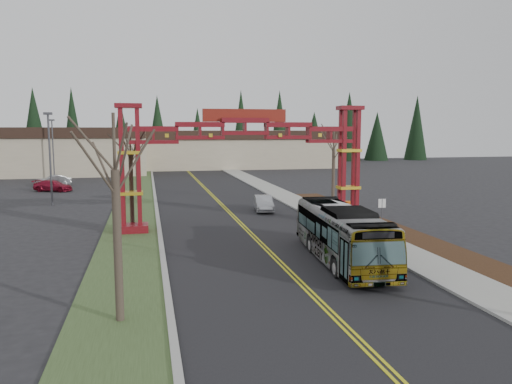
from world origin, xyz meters
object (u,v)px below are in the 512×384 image
object	(u,v)px
retail_building_east	(234,148)
bare_tree_median_mid	(130,155)
gateway_arch	(245,146)
bare_tree_right_far	(334,149)
barrel_north	(348,207)
parked_car_mid_a	(53,186)
transit_bus	(342,234)
retail_building_west	(3,150)
bare_tree_median_far	(136,148)
light_pole_far	(53,145)
street_sign	(382,208)
silver_sedan	(263,203)
bare_tree_median_near	(115,171)
barrel_mid	(356,212)
parked_car_far_a	(53,181)
light_pole_near	(50,152)
barrel_south	(368,218)

from	to	relation	value
retail_building_east	bare_tree_median_mid	distance (m)	63.59
gateway_arch	bare_tree_right_far	world-z (taller)	gateway_arch
bare_tree_right_far	barrel_north	distance (m)	6.16
gateway_arch	parked_car_mid_a	bearing A→B (deg)	123.90
transit_bus	bare_tree_median_mid	world-z (taller)	bare_tree_median_mid
retail_building_west	bare_tree_median_far	bearing A→B (deg)	-55.95
transit_bus	parked_car_mid_a	xyz separation A→B (m)	(-21.00, 36.59, -0.88)
light_pole_far	street_sign	size ratio (longest dim) A/B	3.79
retail_building_east	silver_sedan	world-z (taller)	retail_building_east
bare_tree_median_near	bare_tree_right_far	distance (m)	30.75
silver_sedan	bare_tree_right_far	bearing A→B (deg)	16.51
retail_building_west	barrel_mid	xyz separation A→B (m)	(39.58, -51.93, -3.27)
bare_tree_median_near	barrel_north	bearing A→B (deg)	49.70
parked_car_far_a	bare_tree_median_near	size ratio (longest dim) A/B	0.54
parked_car_far_a	light_pole_near	distance (m)	18.40
bare_tree_right_far	barrel_north	bearing A→B (deg)	-91.43
retail_building_west	parked_car_mid_a	distance (m)	30.44
transit_bus	bare_tree_median_near	distance (m)	13.61
light_pole_far	transit_bus	bearing A→B (deg)	-65.59
parked_car_mid_a	parked_car_far_a	world-z (taller)	parked_car_far_a
retail_building_east	bare_tree_median_near	size ratio (longest dim) A/B	4.91
gateway_arch	retail_building_east	bearing A→B (deg)	80.83
light_pole_near	barrel_south	bearing A→B (deg)	-30.38
parked_car_far_a	bare_tree_right_far	bearing A→B (deg)	35.26
gateway_arch	transit_bus	bearing A→B (deg)	-72.07
bare_tree_median_far	silver_sedan	bearing A→B (deg)	-52.13
bare_tree_right_far	street_sign	world-z (taller)	bare_tree_right_far
retail_building_east	barrel_south	distance (m)	62.22
transit_bus	barrel_south	bearing A→B (deg)	62.91
transit_bus	parked_car_far_a	bearing A→B (deg)	121.92
bare_tree_median_near	light_pole_far	world-z (taller)	light_pole_far
bare_tree_median_mid	barrel_north	bearing A→B (deg)	11.09
transit_bus	bare_tree_median_near	size ratio (longest dim) A/B	1.42
barrel_north	parked_car_mid_a	bearing A→B (deg)	141.67
gateway_arch	retail_building_west	bearing A→B (deg)	119.07
transit_bus	light_pole_near	xyz separation A→B (m)	(-19.09, 24.95, 3.54)
retail_building_west	bare_tree_median_far	distance (m)	39.31
retail_building_west	street_sign	xyz separation A→B (m)	(39.32, -56.94, -2.12)
parked_car_mid_a	bare_tree_median_near	xyz separation A→B (m)	(9.67, -42.91, 5.00)
transit_bus	barrel_mid	bearing A→B (deg)	67.71
light_pole_near	barrel_south	distance (m)	29.72
gateway_arch	light_pole_far	world-z (taller)	gateway_arch
light_pole_far	bare_tree_median_far	bearing A→B (deg)	-58.67
bare_tree_right_far	street_sign	size ratio (longest dim) A/B	3.24
parked_car_far_a	bare_tree_median_mid	size ratio (longest dim) A/B	0.57
bare_tree_median_near	bare_tree_median_far	size ratio (longest dim) A/B	1.09
bare_tree_median_near	barrel_north	size ratio (longest dim) A/B	7.36
gateway_arch	transit_bus	xyz separation A→B (m)	(3.33, -10.29, -4.46)
barrel_north	street_sign	bearing A→B (deg)	-94.47
retail_building_west	transit_bus	xyz separation A→B (m)	(33.33, -64.25, -2.23)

